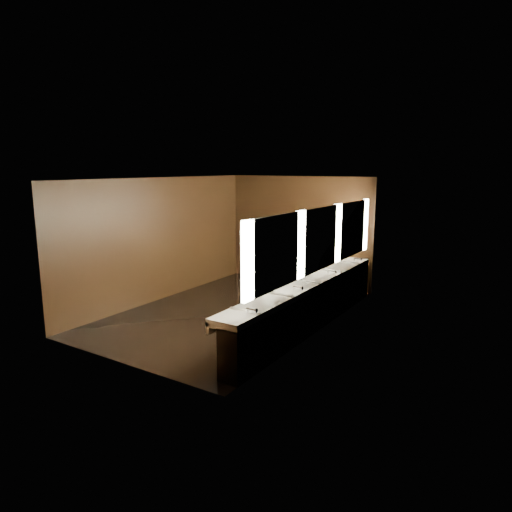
{
  "coord_description": "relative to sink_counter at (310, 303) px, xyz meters",
  "views": [
    {
      "loc": [
        5.38,
        -7.53,
        3.04
      ],
      "look_at": [
        0.59,
        0.0,
        1.28
      ],
      "focal_mm": 32.0,
      "sensor_mm": 36.0,
      "label": 1
    }
  ],
  "objects": [
    {
      "name": "trash_bin",
      "position": [
        -0.22,
        -1.21,
        -0.2
      ],
      "size": [
        0.49,
        0.49,
        0.59
      ],
      "primitive_type": "cylinder",
      "rotation": [
        0.0,
        0.0,
        0.4
      ],
      "color": "black",
      "rests_on": "floor"
    },
    {
      "name": "ceiling",
      "position": [
        -1.79,
        0.0,
        2.3
      ],
      "size": [
        4.0,
        6.0,
        0.02
      ],
      "primitive_type": "cube",
      "color": "#2D2D2B",
      "rests_on": "wall_back"
    },
    {
      "name": "floor",
      "position": [
        -1.79,
        0.0,
        -0.5
      ],
      "size": [
        6.0,
        6.0,
        0.0
      ],
      "primitive_type": "plane",
      "color": "black",
      "rests_on": "ground"
    },
    {
      "name": "person",
      "position": [
        -0.61,
        -0.57,
        0.32
      ],
      "size": [
        0.52,
        0.67,
        1.63
      ],
      "primitive_type": "imported",
      "rotation": [
        0.0,
        0.0,
        -1.33
      ],
      "color": "#82B2C2",
      "rests_on": "floor"
    },
    {
      "name": "wall_left",
      "position": [
        -3.79,
        0.0,
        0.9
      ],
      "size": [
        0.02,
        6.0,
        2.8
      ],
      "primitive_type": "cube",
      "color": "black",
      "rests_on": "floor"
    },
    {
      "name": "wall_back",
      "position": [
        -1.79,
        3.0,
        0.9
      ],
      "size": [
        4.0,
        0.02,
        2.8
      ],
      "primitive_type": "cube",
      "color": "black",
      "rests_on": "floor"
    },
    {
      "name": "sink_counter",
      "position": [
        0.0,
        0.0,
        0.0
      ],
      "size": [
        0.55,
        5.4,
        1.01
      ],
      "color": "black",
      "rests_on": "floor"
    },
    {
      "name": "wall_front",
      "position": [
        -1.79,
        -3.0,
        0.9
      ],
      "size": [
        4.0,
        0.02,
        2.8
      ],
      "primitive_type": "cube",
      "color": "black",
      "rests_on": "floor"
    },
    {
      "name": "mirror_band",
      "position": [
        0.19,
        -0.0,
        1.25
      ],
      "size": [
        0.06,
        5.03,
        1.15
      ],
      "color": "white",
      "rests_on": "wall_right"
    },
    {
      "name": "wall_right",
      "position": [
        0.21,
        0.0,
        0.9
      ],
      "size": [
        0.02,
        6.0,
        2.8
      ],
      "primitive_type": "cube",
      "color": "black",
      "rests_on": "floor"
    }
  ]
}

